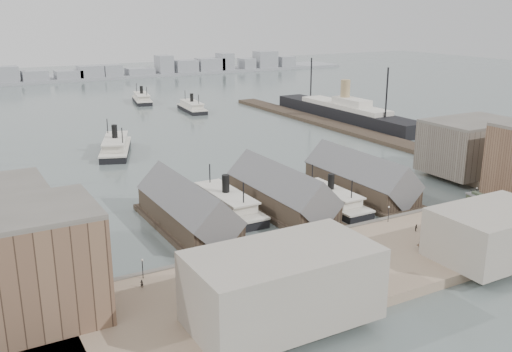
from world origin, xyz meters
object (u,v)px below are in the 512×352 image
horse_cart_center (307,268)px  horse_cart_left (229,280)px  ferry_docked_west (226,203)px  horse_cart_right (431,245)px  tram (484,206)px  ocean_steamer (345,112)px

horse_cart_center → horse_cart_left: bearing=92.0°
ferry_docked_west → horse_cart_right: bearing=-61.0°
tram → horse_cart_right: (-27.37, -9.14, -1.22)m
ocean_steamer → tram: ocean_steamer is taller
ferry_docked_west → tram: bearing=-34.8°
tram → horse_cart_right: 28.88m
ferry_docked_west → ocean_steamer: bearing=39.4°
ocean_steamer → horse_cart_center: 168.47m
ferry_docked_west → tram: (52.65, -36.55, 1.49)m
tram → horse_cart_left: 71.72m
ocean_steamer → tram: (-52.35, -122.65, -0.11)m
ferry_docked_west → tram: ferry_docked_west is taller
horse_cart_left → ferry_docked_west: bearing=-28.3°
horse_cart_left → horse_cart_center: 15.35m
ocean_steamer → horse_cart_right: 154.03m
ocean_steamer → tram: bearing=-113.1°
ferry_docked_west → horse_cart_center: 42.61m
ferry_docked_west → ocean_steamer: ocean_steamer is taller
horse_cart_right → ferry_docked_west: bearing=17.2°
tram → horse_cart_center: (-56.56, -5.88, -1.14)m
tram → horse_cart_left: (-71.65, -3.05, -1.14)m
ferry_docked_west → ocean_steamer: (105.00, 86.10, 1.60)m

